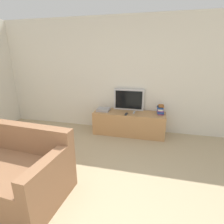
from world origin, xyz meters
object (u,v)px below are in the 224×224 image
television (129,99)px  remote_on_stand (134,112)px  remote_secondary (126,114)px  book_stack (160,110)px  couch (2,171)px  tv_stand (129,123)px  set_top_box (103,110)px

television → remote_on_stand: television is taller
television → remote_secondary: (0.01, -0.38, -0.24)m
book_stack → remote_on_stand: (-0.57, -0.06, -0.08)m
couch → book_stack: 3.07m
book_stack → remote_on_stand: 0.58m
tv_stand → couch: 2.60m
remote_secondary → set_top_box: set_top_box is taller
television → set_top_box: bearing=-158.5°
set_top_box → remote_on_stand: bearing=0.2°
tv_stand → remote_secondary: remote_secondary is taller
remote_secondary → set_top_box: bearing=164.2°
television → remote_secondary: bearing=-89.1°
television → book_stack: bearing=-12.4°
remote_on_stand → remote_secondary: size_ratio=0.92×
remote_on_stand → remote_secondary: same height
television → book_stack: television is taller
couch → television: bearing=65.5°
couch → tv_stand: bearing=62.3°
set_top_box → television: bearing=21.5°
remote_on_stand → remote_secondary: (-0.15, -0.16, 0.00)m
book_stack → remote_secondary: (-0.72, -0.22, -0.08)m
television → couch: 2.80m
couch → remote_on_stand: (1.48, 2.21, 0.23)m
tv_stand → television: 0.56m
couch → book_stack: (2.05, 2.27, 0.32)m
tv_stand → couch: couch is taller
television → remote_secondary: 0.45m
book_stack → remote_on_stand: size_ratio=1.53×
tv_stand → couch: bearing=-121.7°
book_stack → set_top_box: bearing=-177.3°
book_stack → remote_on_stand: bearing=-174.1°
book_stack → remote_secondary: size_ratio=1.40×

